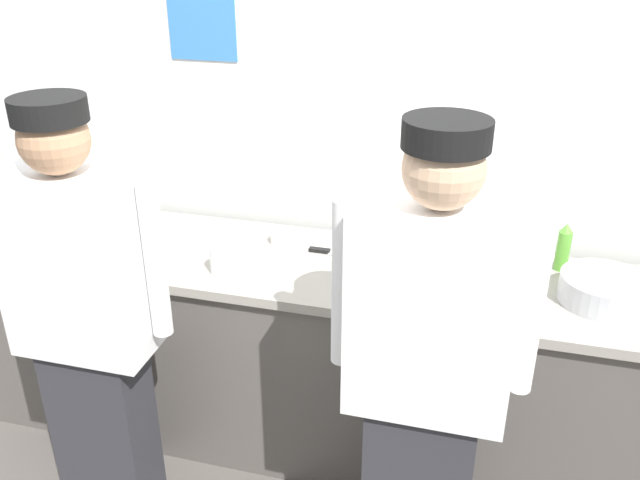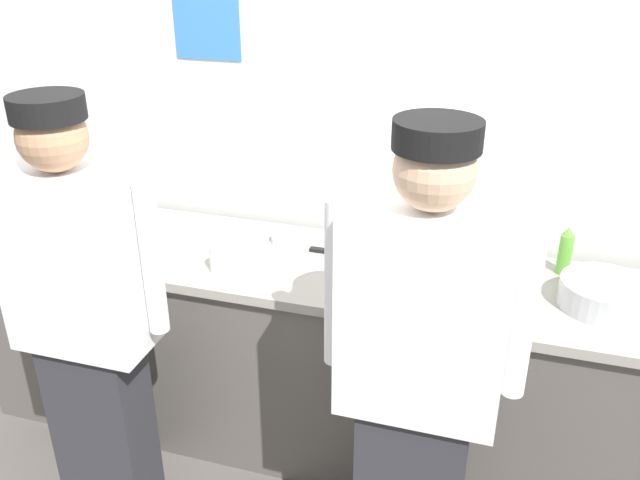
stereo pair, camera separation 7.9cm
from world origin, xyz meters
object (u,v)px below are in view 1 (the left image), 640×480
plate_stack_front (175,236)px  chef_center (426,376)px  chef_near_left (87,322)px  ramekin_red_sauce (281,237)px  mixing_bowl_steel (603,289)px  sheet_tray (86,230)px  chefs_knife (335,253)px  deli_cup (221,260)px  ramekin_orange_sauce (413,273)px  squeeze_bottle_primary (563,248)px

plate_stack_front → chef_center: bearing=-30.3°
chef_near_left → ramekin_red_sauce: 0.91m
plate_stack_front → mixing_bowl_steel: 1.74m
sheet_tray → chefs_knife: (1.13, 0.08, -0.01)m
ramekin_red_sauce → deli_cup: deli_cup is taller
chef_center → mixing_bowl_steel: chef_center is taller
chef_near_left → ramekin_red_sauce: size_ratio=17.88×
chef_near_left → sheet_tray: bearing=122.7°
deli_cup → ramekin_orange_sauce: bearing=11.3°
squeeze_bottle_primary → sheet_tray: bearing=-174.7°
chef_center → ramekin_red_sauce: chef_center is taller
mixing_bowl_steel → squeeze_bottle_primary: (-0.13, 0.23, 0.05)m
sheet_tray → chefs_knife: size_ratio=1.50×
chef_center → plate_stack_front: chef_center is taller
plate_stack_front → deli_cup: (0.31, -0.21, 0.03)m
sheet_tray → squeeze_bottle_primary: (2.04, 0.19, 0.08)m
chef_near_left → plate_stack_front: (0.00, 0.68, 0.02)m
ramekin_red_sauce → chef_near_left: bearing=-120.2°
mixing_bowl_steel → ramekin_orange_sauce: bearing=-179.9°
chef_center → chefs_knife: size_ratio=6.28×
mixing_bowl_steel → deli_cup: 1.45m
chef_near_left → mixing_bowl_steel: (1.75, 0.62, 0.05)m
chef_center → plate_stack_front: size_ratio=9.07×
chef_near_left → deli_cup: chef_near_left is taller
ramekin_orange_sauce → sheet_tray: bearing=178.5°
squeeze_bottle_primary → deli_cup: (-1.31, -0.38, -0.04)m
chef_center → deli_cup: 1.00m
ramekin_orange_sauce → squeeze_bottle_primary: bearing=22.1°
ramekin_orange_sauce → deli_cup: 0.76m
sheet_tray → ramekin_red_sauce: 0.89m
chef_near_left → plate_stack_front: bearing=89.6°
chef_center → deli_cup: size_ratio=16.61×
deli_cup → chefs_knife: size_ratio=0.38×
sheet_tray → ramekin_red_sauce: size_ratio=4.32×
squeeze_bottle_primary → ramekin_orange_sauce: (-0.56, -0.23, -0.08)m
chef_near_left → plate_stack_front: chef_near_left is taller
chef_center → deli_cup: (-0.87, 0.48, 0.04)m
chefs_knife → mixing_bowl_steel: bearing=-6.7°
chef_near_left → squeeze_bottle_primary: bearing=27.7°
squeeze_bottle_primary → ramekin_orange_sauce: bearing=-157.9°
ramekin_orange_sauce → chef_center: bearing=-78.6°
ramekin_orange_sauce → deli_cup: deli_cup is taller
plate_stack_front → mixing_bowl_steel: (1.74, -0.06, 0.03)m
ramekin_red_sauce → ramekin_orange_sauce: bearing=-15.4°
plate_stack_front → ramekin_red_sauce: (0.45, 0.11, 0.00)m
chef_center → sheet_tray: bearing=157.4°
plate_stack_front → ramekin_red_sauce: same height
chef_center → mixing_bowl_steel: (0.56, 0.63, 0.04)m
chef_near_left → deli_cup: size_ratio=16.41×
chef_center → ramekin_orange_sauce: (-0.13, 0.63, 0.01)m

